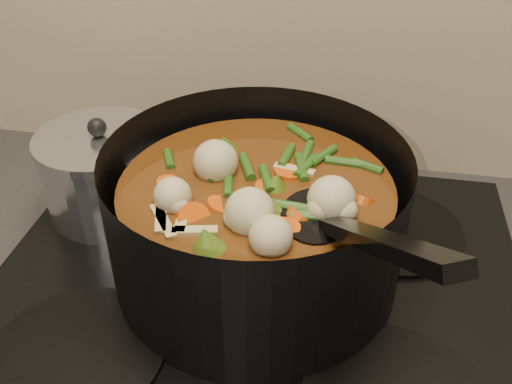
# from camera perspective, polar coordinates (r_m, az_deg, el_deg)

# --- Properties ---
(stovetop) EXTENTS (0.62, 0.54, 0.03)m
(stovetop) POSITION_cam_1_polar(r_m,az_deg,el_deg) (0.68, -0.13, -9.81)
(stovetop) COLOR black
(stovetop) RESTS_ON counter
(stockpot) EXTENTS (0.40, 0.44, 0.24)m
(stockpot) POSITION_cam_1_polar(r_m,az_deg,el_deg) (0.64, 0.05, -2.89)
(stockpot) COLOR black
(stockpot) RESTS_ON stovetop
(saucepan) EXTENTS (0.17, 0.17, 0.14)m
(saucepan) POSITION_cam_1_polar(r_m,az_deg,el_deg) (0.78, -14.84, 1.90)
(saucepan) COLOR silver
(saucepan) RESTS_ON stovetop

